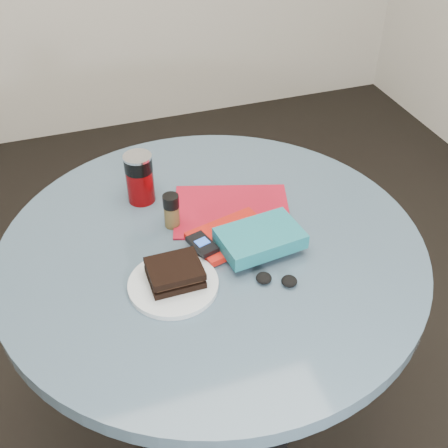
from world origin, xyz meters
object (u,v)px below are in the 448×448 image
object	(u,v)px
pepper_grinder	(172,211)
magazine	(232,211)
sandwich	(175,273)
headphones	(276,280)
novel	(260,238)
mp3_player	(202,244)
table	(213,292)
soda_can	(140,178)
red_book	(231,236)
plate	(173,284)

from	to	relation	value
pepper_grinder	magazine	bearing A→B (deg)	1.76
sandwich	pepper_grinder	size ratio (longest dim) A/B	1.29
magazine	headphones	world-z (taller)	headphones
sandwich	novel	size ratio (longest dim) A/B	0.62
pepper_grinder	mp3_player	size ratio (longest dim) A/B	1.04
headphones	table	bearing A→B (deg)	118.51
soda_can	sandwich	bearing A→B (deg)	-89.34
table	soda_can	xyz separation A→B (m)	(-0.12, 0.22, 0.23)
magazine	novel	bearing A→B (deg)	-68.76
red_book	novel	size ratio (longest dim) A/B	1.00
sandwich	novel	distance (m)	0.21
magazine	red_book	xyz separation A→B (m)	(-0.04, -0.10, 0.01)
pepper_grinder	mp3_player	world-z (taller)	pepper_grinder
mp3_player	headphones	world-z (taller)	mp3_player
soda_can	pepper_grinder	world-z (taller)	soda_can
sandwich	magazine	bearing A→B (deg)	45.12
soda_can	mp3_player	size ratio (longest dim) A/B	1.56
plate	novel	world-z (taller)	novel
table	plate	size ratio (longest dim) A/B	5.13
table	red_book	xyz separation A→B (m)	(0.05, -0.00, 0.18)
magazine	mp3_player	xyz separation A→B (m)	(-0.12, -0.12, 0.02)
sandwich	soda_can	bearing A→B (deg)	90.66
table	pepper_grinder	size ratio (longest dim) A/B	11.27
plate	novel	xyz separation A→B (m)	(0.22, 0.05, 0.03)
plate	sandwich	bearing A→B (deg)	46.93
sandwich	soda_can	size ratio (longest dim) A/B	0.86
mp3_player	red_book	bearing A→B (deg)	15.99
soda_can	plate	bearing A→B (deg)	-90.57
pepper_grinder	plate	bearing A→B (deg)	-104.18
novel	magazine	bearing A→B (deg)	87.29
plate	pepper_grinder	xyz separation A→B (m)	(0.05, 0.20, 0.04)
red_book	mp3_player	world-z (taller)	mp3_player
plate	novel	distance (m)	0.23
soda_can	red_book	distance (m)	0.28
soda_can	novel	size ratio (longest dim) A/B	0.72
table	plate	xyz separation A→B (m)	(-0.12, -0.11, 0.17)
magazine	novel	size ratio (longest dim) A/B	1.55
table	pepper_grinder	xyz separation A→B (m)	(-0.07, 0.09, 0.21)
soda_can	pepper_grinder	xyz separation A→B (m)	(0.05, -0.13, -0.02)
magazine	mp3_player	size ratio (longest dim) A/B	3.36
table	novel	bearing A→B (deg)	-32.57
magazine	headphones	distance (m)	0.27
plate	headphones	world-z (taller)	headphones
soda_can	red_book	size ratio (longest dim) A/B	0.72
table	soda_can	distance (m)	0.34
plate	novel	bearing A→B (deg)	12.33
table	novel	distance (m)	0.23
mp3_player	headphones	distance (m)	0.19
plate	headphones	distance (m)	0.22
plate	sandwich	size ratio (longest dim) A/B	1.71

